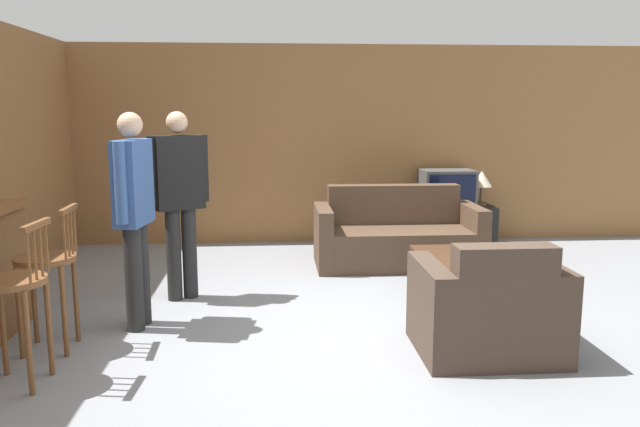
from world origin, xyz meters
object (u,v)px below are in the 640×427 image
(bar_chair_mid, at_px, (48,269))
(tv, at_px, (447,188))
(armchair_near, at_px, (488,312))
(bar_chair_near, at_px, (14,294))
(couch_far, at_px, (397,237))
(tv_unit, at_px, (446,225))
(table_lamp, at_px, (482,180))
(person_by_counter, at_px, (134,208))
(coffee_table, at_px, (453,262))
(person_by_window, at_px, (180,194))

(bar_chair_mid, xyz_separation_m, tv, (3.89, 3.37, 0.15))
(armchair_near, bearing_deg, bar_chair_near, -174.87)
(bar_chair_near, bearing_deg, couch_far, 44.30)
(tv_unit, xyz_separation_m, tv, (0.00, -0.00, 0.50))
(table_lamp, distance_m, person_by_counter, 4.81)
(bar_chair_near, distance_m, couch_far, 4.27)
(armchair_near, distance_m, coffee_table, 1.33)
(bar_chair_near, distance_m, person_by_window, 2.02)
(table_lamp, xyz_separation_m, person_by_counter, (-3.82, -2.92, 0.13))
(couch_far, bearing_deg, bar_chair_mid, -142.14)
(bar_chair_near, distance_m, bar_chair_mid, 0.60)
(tv, bearing_deg, couch_far, -130.15)
(coffee_table, relative_size, table_lamp, 2.23)
(couch_far, distance_m, tv_unit, 1.32)
(armchair_near, distance_m, table_lamp, 3.91)
(person_by_counter, bearing_deg, tv, 41.01)
(bar_chair_mid, xyz_separation_m, coffee_table, (3.31, 1.01, -0.26))
(bar_chair_near, xyz_separation_m, coffee_table, (3.31, 1.61, -0.26))
(bar_chair_mid, distance_m, tv, 5.15)
(bar_chair_mid, distance_m, couch_far, 3.87)
(armchair_near, distance_m, person_by_window, 2.93)
(table_lamp, bearing_deg, armchair_near, -107.59)
(couch_far, xyz_separation_m, person_by_counter, (-2.51, -1.92, 0.67))
(bar_chair_mid, relative_size, table_lamp, 2.38)
(bar_chair_mid, height_order, person_by_counter, person_by_counter)
(armchair_near, xyz_separation_m, person_by_counter, (-2.65, 0.77, 0.67))
(couch_far, height_order, armchair_near, couch_far)
(tv, bearing_deg, coffee_table, -103.88)
(table_lamp, bearing_deg, person_by_window, -148.84)
(table_lamp, distance_m, person_by_window, 4.18)
(coffee_table, relative_size, person_by_counter, 0.58)
(tv_unit, distance_m, person_by_window, 3.86)
(bar_chair_mid, relative_size, armchair_near, 1.07)
(bar_chair_near, relative_size, person_by_counter, 0.61)
(bar_chair_mid, bearing_deg, person_by_window, 57.29)
(person_by_window, bearing_deg, couch_far, 26.97)
(coffee_table, xyz_separation_m, person_by_window, (-2.53, 0.21, 0.63))
(tv, height_order, table_lamp, tv)
(tv, bearing_deg, armchair_near, -100.90)
(bar_chair_near, height_order, table_lamp, bar_chair_near)
(couch_far, xyz_separation_m, person_by_window, (-2.27, -1.15, 0.67))
(tv, bearing_deg, table_lamp, 0.38)
(bar_chair_near, height_order, tv_unit, bar_chair_near)
(person_by_window, bearing_deg, bar_chair_near, -113.22)
(couch_far, bearing_deg, tv_unit, 49.94)
(coffee_table, bearing_deg, armchair_near, -95.47)
(armchair_near, height_order, person_by_counter, person_by_counter)
(table_lamp, bearing_deg, tv, -179.62)
(bar_chair_mid, height_order, person_by_window, person_by_window)
(bar_chair_mid, bearing_deg, armchair_near, -5.71)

